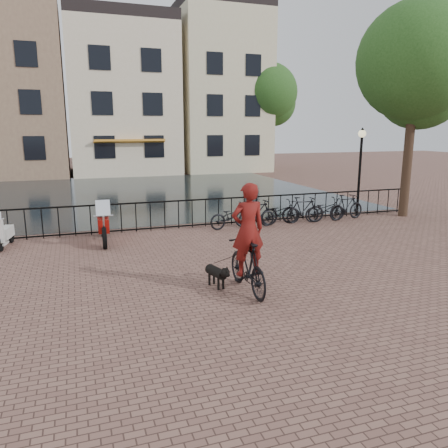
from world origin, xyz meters
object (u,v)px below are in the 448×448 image
object	(u,v)px
dog	(216,275)
motorcycle	(103,219)
lamp_post	(361,158)
cyclist	(248,245)
scooter	(4,227)

from	to	relation	value
dog	motorcycle	xyz separation A→B (m)	(-2.12, 4.92, 0.47)
lamp_post	cyclist	distance (m)	9.54
cyclist	lamp_post	bearing A→B (deg)	-139.86
cyclist	dog	bearing A→B (deg)	-41.95
cyclist	scooter	xyz separation A→B (m)	(-5.52, 5.78, -0.46)
lamp_post	dog	bearing A→B (deg)	-143.92
lamp_post	scooter	distance (m)	12.83
motorcycle	scooter	size ratio (longest dim) A/B	1.59
motorcycle	scooter	distance (m)	2.87
cyclist	dog	xyz separation A→B (m)	(-0.56, 0.49, -0.78)
cyclist	motorcycle	size ratio (longest dim) A/B	1.32
lamp_post	dog	distance (m)	9.81
dog	motorcycle	bearing A→B (deg)	98.07
motorcycle	dog	bearing A→B (deg)	-64.88
lamp_post	scooter	xyz separation A→B (m)	(-12.71, -0.35, -1.78)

